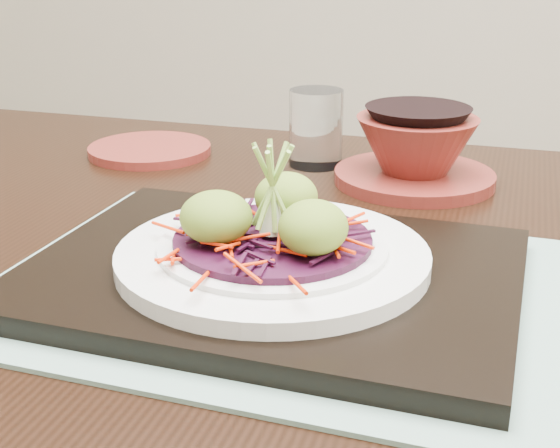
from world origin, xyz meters
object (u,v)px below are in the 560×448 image
(terracotta_side_plate, at_px, (150,150))
(water_glass, at_px, (316,128))
(white_plate, at_px, (273,255))
(terracotta_bowl_set, at_px, (416,154))
(serving_tray, at_px, (273,274))
(dining_table, at_px, (292,344))

(terracotta_side_plate, bearing_deg, water_glass, 3.00)
(white_plate, bearing_deg, terracotta_bowl_set, 76.66)
(serving_tray, distance_m, terracotta_side_plate, 0.42)
(white_plate, bearing_deg, serving_tray, 0.00)
(dining_table, distance_m, terracotta_side_plate, 0.36)
(serving_tray, xyz_separation_m, terracotta_side_plate, (-0.26, 0.33, -0.01))
(water_glass, relative_size, terracotta_bowl_set, 0.39)
(water_glass, xyz_separation_m, terracotta_bowl_set, (0.12, -0.04, -0.01))
(white_plate, distance_m, water_glass, 0.34)
(serving_tray, relative_size, water_glass, 4.14)
(dining_table, relative_size, terracotta_side_plate, 8.01)
(terracotta_side_plate, height_order, terracotta_bowl_set, terracotta_bowl_set)
(dining_table, height_order, serving_tray, serving_tray)
(terracotta_bowl_set, bearing_deg, dining_table, -110.52)
(serving_tray, relative_size, terracotta_side_plate, 2.45)
(terracotta_side_plate, distance_m, water_glass, 0.21)
(serving_tray, relative_size, white_plate, 1.54)
(serving_tray, bearing_deg, dining_table, 97.84)
(serving_tray, distance_m, white_plate, 0.02)
(white_plate, distance_m, terracotta_bowl_set, 0.31)
(dining_table, bearing_deg, serving_tray, -83.37)
(dining_table, bearing_deg, white_plate, -83.37)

